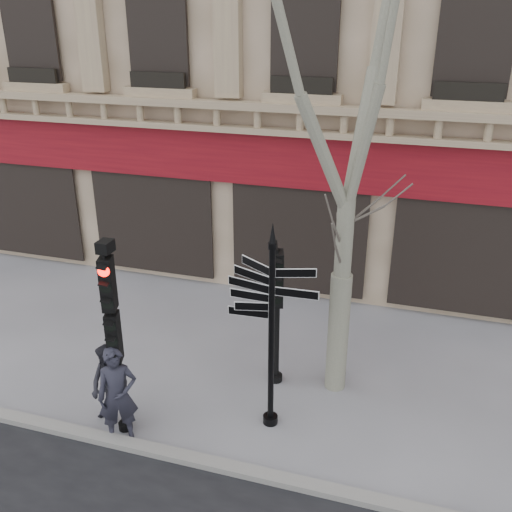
{
  "coord_description": "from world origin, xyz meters",
  "views": [
    {
      "loc": [
        2.87,
        -8.06,
        6.9
      ],
      "look_at": [
        0.21,
        0.6,
        2.96
      ],
      "focal_mm": 40.0,
      "sensor_mm": 36.0,
      "label": 1
    }
  ],
  "objects_px": {
    "traffic_signal_main": "(113,317)",
    "traffic_signal_secondary": "(277,293)",
    "fingerpost": "(272,295)",
    "pedestrian_a": "(118,396)",
    "plane_tree": "(358,27)",
    "pedestrian_b": "(111,387)"
  },
  "relations": [
    {
      "from": "traffic_signal_main",
      "to": "traffic_signal_secondary",
      "type": "bearing_deg",
      "value": 27.64
    },
    {
      "from": "traffic_signal_main",
      "to": "fingerpost",
      "type": "bearing_deg",
      "value": 3.24
    },
    {
      "from": "traffic_signal_main",
      "to": "pedestrian_a",
      "type": "relative_size",
      "value": 1.98
    },
    {
      "from": "fingerpost",
      "to": "pedestrian_a",
      "type": "xyz_separation_m",
      "value": [
        -2.35,
        -1.16,
        -1.68
      ]
    },
    {
      "from": "traffic_signal_secondary",
      "to": "pedestrian_a",
      "type": "xyz_separation_m",
      "value": [
        -2.1,
        -2.43,
        -1.07
      ]
    },
    {
      "from": "plane_tree",
      "to": "pedestrian_a",
      "type": "relative_size",
      "value": 5.17
    },
    {
      "from": "pedestrian_a",
      "to": "pedestrian_b",
      "type": "xyz_separation_m",
      "value": [
        -0.31,
        0.3,
        -0.1
      ]
    },
    {
      "from": "traffic_signal_main",
      "to": "pedestrian_a",
      "type": "bearing_deg",
      "value": -90.55
    },
    {
      "from": "pedestrian_b",
      "to": "plane_tree",
      "type": "bearing_deg",
      "value": 50.27
    },
    {
      "from": "traffic_signal_secondary",
      "to": "pedestrian_b",
      "type": "relative_size",
      "value": 1.75
    },
    {
      "from": "traffic_signal_secondary",
      "to": "pedestrian_a",
      "type": "bearing_deg",
      "value": -148.51
    },
    {
      "from": "traffic_signal_secondary",
      "to": "plane_tree",
      "type": "relative_size",
      "value": 0.3
    },
    {
      "from": "plane_tree",
      "to": "pedestrian_b",
      "type": "height_order",
      "value": "plane_tree"
    },
    {
      "from": "fingerpost",
      "to": "pedestrian_a",
      "type": "bearing_deg",
      "value": -146.41
    },
    {
      "from": "plane_tree",
      "to": "fingerpost",
      "type": "bearing_deg",
      "value": -122.89
    },
    {
      "from": "traffic_signal_main",
      "to": "pedestrian_a",
      "type": "xyz_separation_m",
      "value": [
        0.08,
        -0.25,
        -1.37
      ]
    },
    {
      "from": "traffic_signal_main",
      "to": "pedestrian_b",
      "type": "xyz_separation_m",
      "value": [
        -0.24,
        0.04,
        -1.47
      ]
    },
    {
      "from": "traffic_signal_secondary",
      "to": "pedestrian_b",
      "type": "height_order",
      "value": "traffic_signal_secondary"
    },
    {
      "from": "fingerpost",
      "to": "pedestrian_b",
      "type": "relative_size",
      "value": 2.37
    },
    {
      "from": "traffic_signal_secondary",
      "to": "pedestrian_a",
      "type": "height_order",
      "value": "traffic_signal_secondary"
    },
    {
      "from": "fingerpost",
      "to": "plane_tree",
      "type": "relative_size",
      "value": 0.41
    },
    {
      "from": "plane_tree",
      "to": "traffic_signal_secondary",
      "type": "bearing_deg",
      "value": -171.99
    }
  ]
}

